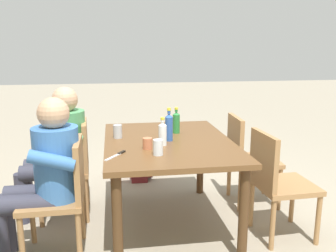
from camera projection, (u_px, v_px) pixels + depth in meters
ground_plane at (168, 224)px, 3.14m from camera, size 24.00×24.00×0.00m
dining_table at (168, 151)px, 3.00m from camera, size 1.42×1.04×0.76m
chair_far_left at (63, 192)px, 2.61m from camera, size 0.45×0.45×0.87m
chair_far_right at (72, 163)px, 3.22m from camera, size 0.46×0.46×0.87m
chair_near_left at (276, 179)px, 2.85m from camera, size 0.46×0.46×0.87m
chair_near_right at (247, 155)px, 3.47m from camera, size 0.46×0.46×0.87m
person_in_white_shirt at (46, 171)px, 2.55m from camera, size 0.47×0.61×1.18m
person_in_plaid_shirt at (59, 146)px, 3.17m from camera, size 0.47×0.61×1.18m
bottle_green at (176, 122)px, 3.20m from camera, size 0.06×0.06×0.23m
bottle_blue at (169, 127)px, 2.94m from camera, size 0.06×0.06×0.27m
bottle_clear at (163, 133)px, 2.81m from camera, size 0.06×0.06×0.22m
cup_terracotta at (147, 143)px, 2.72m from camera, size 0.07×0.07×0.08m
cup_steel at (118, 131)px, 3.03m from camera, size 0.07×0.07×0.11m
cup_glass at (158, 147)px, 2.56m from camera, size 0.07×0.07×0.11m
table_knife at (117, 155)px, 2.56m from camera, size 0.21×0.15×0.01m
backpack_by_near_side at (139, 161)px, 4.17m from camera, size 0.31×0.24×0.43m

